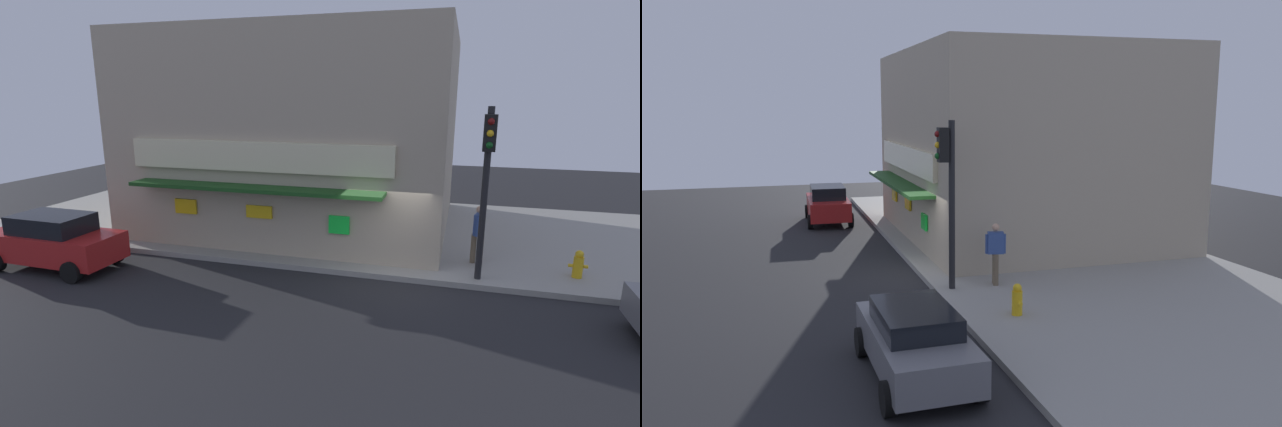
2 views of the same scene
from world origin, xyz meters
TOP-DOWN VIEW (x-y plane):
  - ground_plane at (0.00, 0.00)m, footprint 49.27×49.27m
  - sidewalk at (0.00, 5.14)m, footprint 32.85×10.29m
  - corner_building at (-4.20, 5.34)m, footprint 11.50×10.13m
  - traffic_light at (2.64, 0.37)m, footprint 0.32×0.58m
  - fire_hydrant at (5.36, 1.39)m, footprint 0.51×0.27m
  - trash_can at (-3.70, 1.03)m, footprint 0.50×0.50m
  - pedestrian at (2.62, 1.81)m, footprint 0.41×0.61m
  - potted_plant_by_doorway at (-0.92, 2.46)m, footprint 0.77×0.77m
  - parked_car_red at (-9.90, -1.85)m, footprint 4.16×2.05m
  - parked_car_grey at (7.84, -1.78)m, footprint 4.07×1.99m

SIDE VIEW (x-z plane):
  - ground_plane at x=0.00m, z-range 0.00..0.00m
  - sidewalk at x=0.00m, z-range 0.00..0.18m
  - fire_hydrant at x=5.36m, z-range 0.16..0.97m
  - trash_can at x=-3.70m, z-range 0.18..1.10m
  - parked_car_grey at x=7.84m, z-range 0.04..1.50m
  - potted_plant_by_doorway at x=-0.92m, z-range 0.26..1.36m
  - parked_car_red at x=-9.90m, z-range 0.02..1.72m
  - pedestrian at x=2.62m, z-range 0.28..2.10m
  - traffic_light at x=2.64m, z-range 0.86..5.64m
  - corner_building at x=-4.20m, z-range 0.17..7.44m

